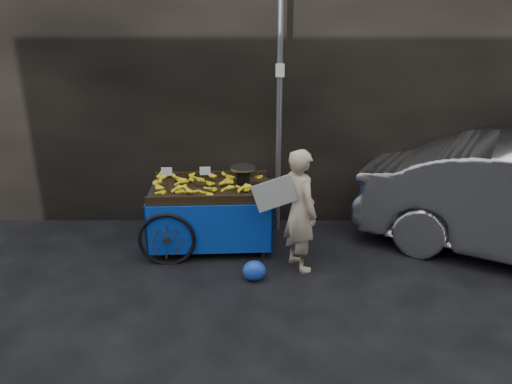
{
  "coord_description": "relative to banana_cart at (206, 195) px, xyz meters",
  "views": [
    {
      "loc": [
        -0.01,
        -5.65,
        3.33
      ],
      "look_at": [
        -0.02,
        0.5,
        0.92
      ],
      "focal_mm": 35.0,
      "sensor_mm": 36.0,
      "label": 1
    }
  ],
  "objects": [
    {
      "name": "street_pole",
      "position": [
        1.02,
        0.51,
        1.24
      ],
      "size": [
        0.12,
        0.1,
        4.0
      ],
      "color": "slate",
      "rests_on": "ground"
    },
    {
      "name": "plastic_bag",
      "position": [
        0.67,
        -0.99,
        -0.63
      ],
      "size": [
        0.29,
        0.23,
        0.26
      ],
      "primitive_type": "ellipsoid",
      "color": "#183CBA",
      "rests_on": "ground"
    },
    {
      "name": "building_wall",
      "position": [
        1.11,
        1.81,
        1.74
      ],
      "size": [
        13.5,
        2.0,
        5.0
      ],
      "color": "black",
      "rests_on": "ground"
    },
    {
      "name": "banana_cart",
      "position": [
        0.0,
        0.0,
        0.0
      ],
      "size": [
        2.32,
        1.2,
        1.24
      ],
      "rotation": [
        0.0,
        0.0,
        0.05
      ],
      "color": "black",
      "rests_on": "ground"
    },
    {
      "name": "ground",
      "position": [
        0.72,
        -0.79,
        -0.76
      ],
      "size": [
        80.0,
        80.0,
        0.0
      ],
      "primitive_type": "plane",
      "color": "black",
      "rests_on": "ground"
    },
    {
      "name": "vendor",
      "position": [
        1.25,
        -0.64,
        0.05
      ],
      "size": [
        0.94,
        0.7,
        1.62
      ],
      "rotation": [
        0.0,
        0.0,
        2.06
      ],
      "color": "tan",
      "rests_on": "ground"
    }
  ]
}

